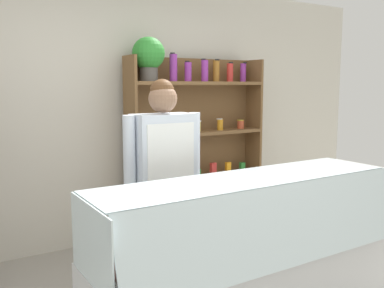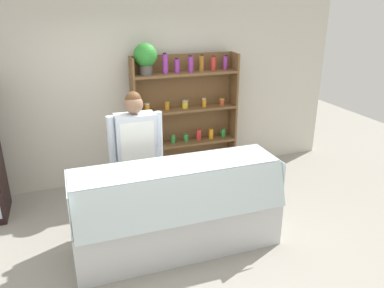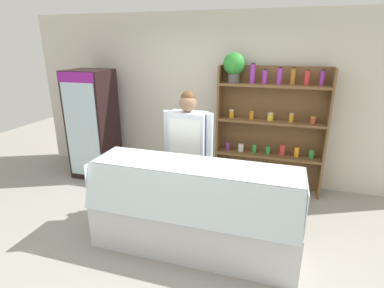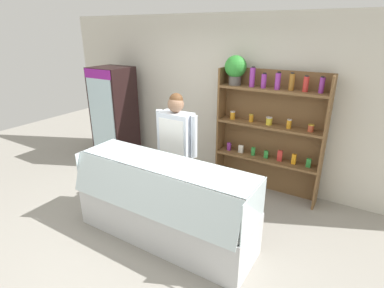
% 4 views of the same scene
% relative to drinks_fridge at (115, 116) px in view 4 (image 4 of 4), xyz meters
% --- Properties ---
extents(ground_plane, '(12.00, 12.00, 0.00)m').
position_rel_drinks_fridge_xyz_m(ground_plane, '(2.11, -1.41, -0.91)').
color(ground_plane, gray).
extents(back_wall, '(6.80, 0.10, 2.70)m').
position_rel_drinks_fridge_xyz_m(back_wall, '(2.11, 0.58, 0.44)').
color(back_wall, beige).
rests_on(back_wall, ground).
extents(drinks_fridge, '(0.68, 0.64, 1.82)m').
position_rel_drinks_fridge_xyz_m(drinks_fridge, '(0.00, 0.00, 0.00)').
color(drinks_fridge, black).
rests_on(drinks_fridge, ground).
extents(shelving_unit, '(1.60, 0.33, 2.10)m').
position_rel_drinks_fridge_xyz_m(shelving_unit, '(2.80, 0.32, 0.31)').
color(shelving_unit, brown).
rests_on(shelving_unit, ground).
extents(deli_display_case, '(2.26, 0.75, 1.01)m').
position_rel_drinks_fridge_xyz_m(deli_display_case, '(2.23, -1.46, -0.60)').
color(deli_display_case, silver).
rests_on(deli_display_case, ground).
extents(shop_clerk, '(0.66, 0.25, 1.67)m').
position_rel_drinks_fridge_xyz_m(shop_clerk, '(1.94, -0.75, 0.09)').
color(shop_clerk, '#4C4233').
rests_on(shop_clerk, ground).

